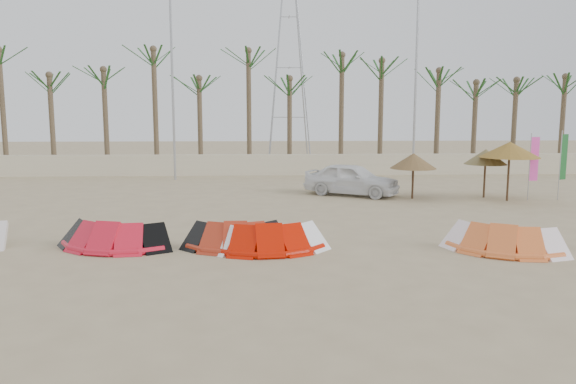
{
  "coord_description": "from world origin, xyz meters",
  "views": [
    {
      "loc": [
        -0.79,
        -12.73,
        4.07
      ],
      "look_at": [
        0.0,
        6.0,
        1.3
      ],
      "focal_mm": 35.0,
      "sensor_mm": 36.0,
      "label": 1
    }
  ],
  "objects_px": {
    "parasol_mid": "(510,150)",
    "kite_red_right": "(268,235)",
    "parasol_right": "(486,157)",
    "car": "(352,179)",
    "kite_orange": "(499,236)",
    "kite_red_left": "(116,233)",
    "parasol_left": "(413,161)",
    "kite_red_mid": "(236,233)"
  },
  "relations": [
    {
      "from": "parasol_mid",
      "to": "kite_red_right",
      "type": "bearing_deg",
      "value": -142.44
    },
    {
      "from": "parasol_right",
      "to": "car",
      "type": "distance_m",
      "value": 6.23
    },
    {
      "from": "kite_red_right",
      "to": "car",
      "type": "distance_m",
      "value": 11.06
    },
    {
      "from": "parasol_right",
      "to": "kite_red_right",
      "type": "bearing_deg",
      "value": -137.4
    },
    {
      "from": "kite_orange",
      "to": "parasol_mid",
      "type": "height_order",
      "value": "parasol_mid"
    },
    {
      "from": "kite_red_left",
      "to": "parasol_left",
      "type": "distance_m",
      "value": 14.25
    },
    {
      "from": "parasol_left",
      "to": "kite_orange",
      "type": "bearing_deg",
      "value": -89.81
    },
    {
      "from": "kite_red_left",
      "to": "car",
      "type": "relative_size",
      "value": 0.82
    },
    {
      "from": "kite_red_mid",
      "to": "parasol_left",
      "type": "bearing_deg",
      "value": 49.16
    },
    {
      "from": "parasol_left",
      "to": "parasol_mid",
      "type": "xyz_separation_m",
      "value": [
        4.08,
        -0.83,
        0.56
      ]
    },
    {
      "from": "kite_red_mid",
      "to": "parasol_right",
      "type": "height_order",
      "value": "parasol_right"
    },
    {
      "from": "kite_red_right",
      "to": "kite_orange",
      "type": "xyz_separation_m",
      "value": [
        6.74,
        -0.43,
        -0.0
      ]
    },
    {
      "from": "parasol_mid",
      "to": "kite_red_left",
      "type": "bearing_deg",
      "value": -153.0
    },
    {
      "from": "kite_orange",
      "to": "parasol_right",
      "type": "relative_size",
      "value": 1.68
    },
    {
      "from": "parasol_right",
      "to": "car",
      "type": "height_order",
      "value": "parasol_right"
    },
    {
      "from": "kite_red_right",
      "to": "kite_red_mid",
      "type": "bearing_deg",
      "value": 163.22
    },
    {
      "from": "parasol_mid",
      "to": "parasol_right",
      "type": "height_order",
      "value": "parasol_mid"
    },
    {
      "from": "kite_red_left",
      "to": "parasol_left",
      "type": "xyz_separation_m",
      "value": [
        11.25,
        8.64,
        1.32
      ]
    },
    {
      "from": "kite_red_left",
      "to": "kite_orange",
      "type": "relative_size",
      "value": 0.98
    },
    {
      "from": "kite_red_left",
      "to": "kite_orange",
      "type": "distance_m",
      "value": 11.32
    },
    {
      "from": "kite_red_mid",
      "to": "kite_red_left",
      "type": "bearing_deg",
      "value": 176.89
    },
    {
      "from": "kite_red_mid",
      "to": "car",
      "type": "bearing_deg",
      "value": 63.39
    },
    {
      "from": "kite_red_left",
      "to": "parasol_mid",
      "type": "bearing_deg",
      "value": 27.0
    },
    {
      "from": "kite_orange",
      "to": "parasol_mid",
      "type": "xyz_separation_m",
      "value": [
        4.04,
        8.72,
        1.88
      ]
    },
    {
      "from": "kite_orange",
      "to": "parasol_mid",
      "type": "relative_size",
      "value": 1.43
    },
    {
      "from": "kite_red_left",
      "to": "parasol_right",
      "type": "xyz_separation_m",
      "value": [
        14.67,
        8.83,
        1.48
      ]
    },
    {
      "from": "kite_orange",
      "to": "parasol_left",
      "type": "xyz_separation_m",
      "value": [
        -0.03,
        9.55,
        1.32
      ]
    },
    {
      "from": "kite_orange",
      "to": "kite_red_mid",
      "type": "bearing_deg",
      "value": 174.71
    },
    {
      "from": "kite_red_mid",
      "to": "parasol_left",
      "type": "xyz_separation_m",
      "value": [
        7.64,
        8.84,
        1.32
      ]
    },
    {
      "from": "kite_orange",
      "to": "car",
      "type": "xyz_separation_m",
      "value": [
        -2.66,
        10.71,
        0.35
      ]
    },
    {
      "from": "kite_red_right",
      "to": "parasol_left",
      "type": "xyz_separation_m",
      "value": [
        6.71,
        9.12,
        1.32
      ]
    },
    {
      "from": "kite_red_left",
      "to": "kite_red_right",
      "type": "bearing_deg",
      "value": -6.0
    },
    {
      "from": "car",
      "to": "kite_orange",
      "type": "bearing_deg",
      "value": -136.55
    },
    {
      "from": "parasol_mid",
      "to": "parasol_right",
      "type": "xyz_separation_m",
      "value": [
        -0.66,
        1.02,
        -0.4
      ]
    },
    {
      "from": "kite_red_right",
      "to": "parasol_right",
      "type": "relative_size",
      "value": 1.57
    },
    {
      "from": "kite_red_left",
      "to": "parasol_mid",
      "type": "relative_size",
      "value": 1.4
    },
    {
      "from": "parasol_left",
      "to": "kite_red_mid",
      "type": "bearing_deg",
      "value": -130.84
    },
    {
      "from": "parasol_mid",
      "to": "parasol_right",
      "type": "bearing_deg",
      "value": 122.95
    },
    {
      "from": "parasol_left",
      "to": "parasol_right",
      "type": "xyz_separation_m",
      "value": [
        3.42,
        0.19,
        0.16
      ]
    },
    {
      "from": "parasol_mid",
      "to": "parasol_right",
      "type": "relative_size",
      "value": 1.18
    },
    {
      "from": "parasol_right",
      "to": "kite_orange",
      "type": "bearing_deg",
      "value": -109.16
    },
    {
      "from": "car",
      "to": "kite_red_left",
      "type": "bearing_deg",
      "value": 168.14
    }
  ]
}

